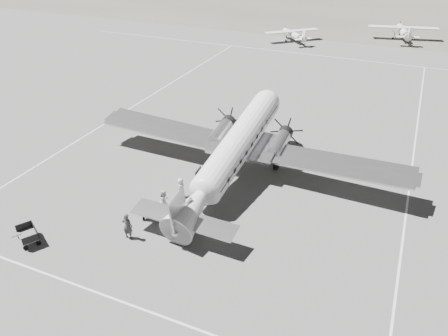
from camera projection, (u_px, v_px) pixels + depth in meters
ground at (246, 187)px, 34.98m from camera, size 260.00×260.00×0.00m
taxi_line_near at (154, 314)px, 23.88m from camera, size 60.00×0.15×0.01m
taxi_line_right at (405, 224)px, 30.82m from camera, size 0.15×80.00×0.01m
taxi_line_left at (129, 109)px, 49.13m from camera, size 0.15×60.00×0.01m
taxi_line_horizon at (340, 58)px, 66.68m from camera, size 90.00×0.15×0.01m
grass_infield at (381, 2)px, 110.27m from camera, size 260.00×90.00×0.01m
dc3_airliner at (234, 152)px, 34.64m from camera, size 28.13×19.89×5.26m
light_plane_left at (293, 36)px, 74.84m from camera, size 12.63×12.53×2.04m
light_plane_right at (403, 33)px, 75.71m from camera, size 13.68×12.04×2.45m
baggage_cart_near at (154, 213)px, 31.19m from camera, size 1.91×1.52×0.96m
baggage_cart_far at (28, 235)px, 28.91m from camera, size 2.24×2.06×1.04m
ground_crew at (127, 226)px, 29.04m from camera, size 0.76×0.55×1.95m
ramp_agent at (165, 201)px, 31.64m from camera, size 0.81×0.99×1.88m
passenger at (181, 188)px, 33.38m from camera, size 0.64×0.87×1.64m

